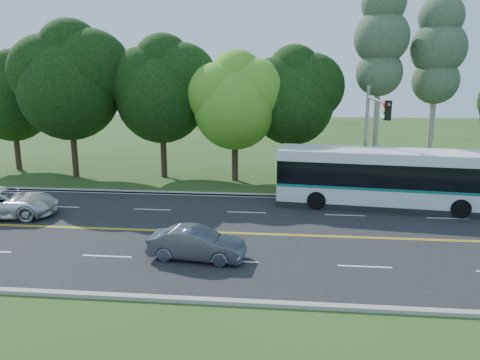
# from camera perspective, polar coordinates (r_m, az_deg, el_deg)

# --- Properties ---
(ground) EXTENTS (120.00, 120.00, 0.00)m
(ground) POSITION_cam_1_polar(r_m,az_deg,el_deg) (23.28, 1.29, -6.59)
(ground) COLOR #2B4416
(ground) RESTS_ON ground
(road) EXTENTS (60.00, 14.00, 0.02)m
(road) POSITION_cam_1_polar(r_m,az_deg,el_deg) (23.28, 1.29, -6.56)
(road) COLOR black
(road) RESTS_ON ground
(curb_north) EXTENTS (60.00, 0.30, 0.15)m
(curb_north) POSITION_cam_1_polar(r_m,az_deg,el_deg) (30.07, 2.36, -1.83)
(curb_north) COLOR #A19D91
(curb_north) RESTS_ON ground
(curb_south) EXTENTS (60.00, 0.30, 0.15)m
(curb_south) POSITION_cam_1_polar(r_m,az_deg,el_deg) (16.73, -0.70, -14.66)
(curb_south) COLOR #A19D91
(curb_south) RESTS_ON ground
(grass_verge) EXTENTS (60.00, 4.00, 0.10)m
(grass_verge) POSITION_cam_1_polar(r_m,az_deg,el_deg) (31.86, 2.56, -1.01)
(grass_verge) COLOR #2B4416
(grass_verge) RESTS_ON ground
(lane_markings) EXTENTS (57.60, 13.82, 0.00)m
(lane_markings) POSITION_cam_1_polar(r_m,az_deg,el_deg) (23.28, 1.06, -6.53)
(lane_markings) COLOR gold
(lane_markings) RESTS_ON road
(tree_row) EXTENTS (44.70, 9.10, 13.84)m
(tree_row) POSITION_cam_1_polar(r_m,az_deg,el_deg) (34.66, -5.72, 11.27)
(tree_row) COLOR #322216
(tree_row) RESTS_ON ground
(bougainvillea_hedge) EXTENTS (9.50, 2.25, 1.50)m
(bougainvillea_hedge) POSITION_cam_1_polar(r_m,az_deg,el_deg) (31.32, 15.72, -0.50)
(bougainvillea_hedge) COLOR maroon
(bougainvillea_hedge) RESTS_ON ground
(traffic_signal) EXTENTS (0.42, 6.10, 7.00)m
(traffic_signal) POSITION_cam_1_polar(r_m,az_deg,el_deg) (27.85, 15.77, 6.11)
(traffic_signal) COLOR gray
(traffic_signal) RESTS_ON ground
(transit_bus) EXTENTS (13.17, 4.20, 3.39)m
(transit_bus) POSITION_cam_1_polar(r_m,az_deg,el_deg) (28.49, 17.82, 0.04)
(transit_bus) COLOR silver
(transit_bus) RESTS_ON road
(sedan) EXTENTS (4.25, 1.88, 1.36)m
(sedan) POSITION_cam_1_polar(r_m,az_deg,el_deg) (20.15, -5.30, -7.75)
(sedan) COLOR #545865
(sedan) RESTS_ON road
(suv) EXTENTS (6.05, 3.52, 1.59)m
(suv) POSITION_cam_1_polar(r_m,az_deg,el_deg) (28.80, -26.91, -2.46)
(suv) COLOR silver
(suv) RESTS_ON road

